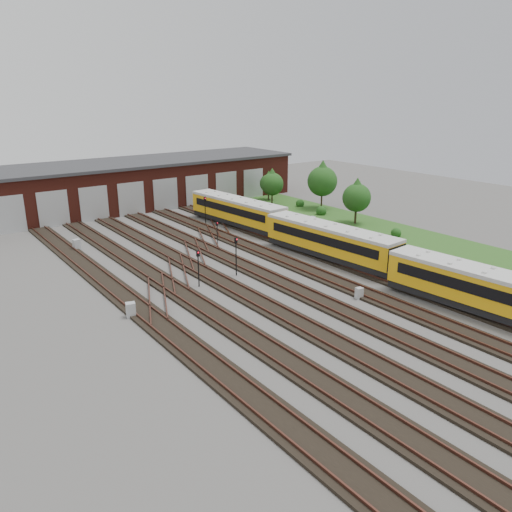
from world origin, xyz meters
TOP-DOWN VIEW (x-y plane):
  - ground at (0.00, 0.00)m, footprint 120.00×120.00m
  - track_network at (-0.17, 0.59)m, footprint 30.40×70.00m
  - maintenance_shed at (-0.01, 39.97)m, footprint 51.00×12.50m
  - grass_verge at (19.00, 10.00)m, footprint 8.00×55.00m
  - metro_train at (6.00, 5.02)m, footprint 3.89×47.15m
  - signal_mast_0 at (-7.96, 6.34)m, footprint 0.27×0.25m
  - signal_mast_1 at (-3.91, 6.69)m, footprint 0.30×0.29m
  - signal_mast_2 at (3.28, 23.90)m, footprint 0.29×0.27m
  - signal_mast_3 at (-0.11, 15.83)m, footprint 0.22×0.21m
  - relay_cabinet_0 at (-15.00, 4.08)m, footprint 0.80×0.72m
  - relay_cabinet_1 at (-12.91, 22.90)m, footprint 0.75×0.65m
  - relay_cabinet_2 at (0.94, -3.47)m, footprint 0.60×0.52m
  - relay_cabinet_3 at (5.17, 28.22)m, footprint 0.59×0.51m
  - relay_cabinet_4 at (13.66, 15.74)m, footprint 0.82×0.75m
  - tree_0 at (16.89, 27.87)m, footprint 3.26×3.26m
  - tree_1 at (18.70, 30.99)m, footprint 2.71×2.71m
  - tree_2 at (20.95, 21.80)m, footprint 4.13×4.13m
  - tree_3 at (18.51, 13.16)m, footprint 3.49×3.49m
  - bush_0 at (17.89, 6.37)m, footprint 1.16×1.16m
  - bush_1 at (19.57, 24.74)m, footprint 1.18×1.18m
  - bush_2 at (18.42, 19.16)m, footprint 1.38×1.38m

SIDE VIEW (x-z plane):
  - ground at x=0.00m, z-range 0.00..0.00m
  - grass_verge at x=19.00m, z-range 0.00..0.05m
  - track_network at x=-0.17m, z-range -0.06..0.27m
  - relay_cabinet_3 at x=5.17m, z-range 0.00..0.89m
  - relay_cabinet_2 at x=0.94m, z-range 0.00..0.91m
  - relay_cabinet_4 at x=13.66m, z-range 0.00..1.11m
  - relay_cabinet_0 at x=-15.00m, z-range 0.00..1.12m
  - relay_cabinet_1 at x=-12.91m, z-range 0.00..1.14m
  - bush_0 at x=17.89m, z-range 0.00..1.16m
  - bush_1 at x=19.57m, z-range 0.00..1.18m
  - bush_2 at x=18.42m, z-range 0.00..1.38m
  - signal_mast_3 at x=-0.11m, z-range 0.36..2.89m
  - metro_train at x=6.00m, z-range 0.37..3.46m
  - signal_mast_0 at x=-7.96m, z-range 0.45..3.65m
  - signal_mast_2 at x=3.28m, z-range 0.49..3.97m
  - signal_mast_1 at x=-3.91m, z-range 0.48..4.02m
  - tree_1 at x=18.70m, z-range 0.64..5.12m
  - maintenance_shed at x=-0.01m, z-range 0.03..6.38m
  - tree_0 at x=16.89m, z-range 0.77..6.17m
  - tree_3 at x=18.51m, z-range 0.82..6.61m
  - tree_2 at x=20.95m, z-range 0.98..7.82m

